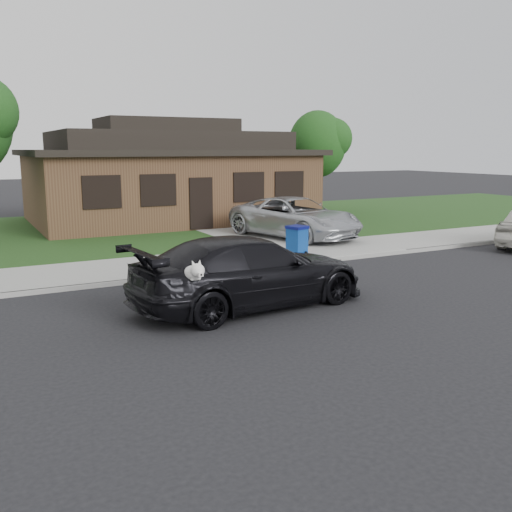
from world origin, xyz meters
TOP-DOWN VIEW (x-y plane):
  - ground at (0.00, 0.00)m, footprint 120.00×120.00m
  - sidewalk at (0.00, 5.00)m, footprint 60.00×3.00m
  - curb at (0.00, 3.50)m, footprint 60.00×0.12m
  - lawn at (0.00, 13.00)m, footprint 60.00×13.00m
  - driveway at (6.00, 10.00)m, footprint 4.50×13.00m
  - sedan at (0.68, 0.15)m, footprint 5.60×2.78m
  - minivan at (6.38, 7.50)m, footprint 3.76×5.85m
  - recycling_bin at (4.58, 4.48)m, footprint 0.69×0.69m
  - house at (4.00, 15.00)m, footprint 12.60×8.60m
  - tree_1 at (12.14, 14.40)m, footprint 3.15×3.00m

SIDE VIEW (x-z plane):
  - ground at x=0.00m, z-range 0.00..0.00m
  - sidewalk at x=0.00m, z-range 0.00..0.12m
  - curb at x=0.00m, z-range 0.00..0.12m
  - lawn at x=0.00m, z-range 0.00..0.13m
  - driveway at x=6.00m, z-range 0.00..0.14m
  - recycling_bin at x=4.58m, z-range 0.13..1.04m
  - sedan at x=0.68m, z-range 0.00..1.57m
  - minivan at x=6.38m, z-range 0.14..1.64m
  - house at x=4.00m, z-range -0.19..4.46m
  - tree_1 at x=12.14m, z-range 1.09..6.34m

